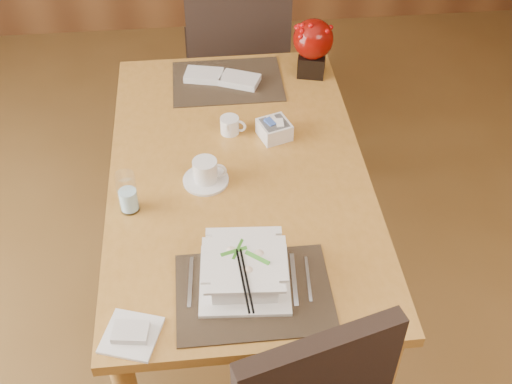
{
  "coord_description": "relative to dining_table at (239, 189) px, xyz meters",
  "views": [
    {
      "loc": [
        -0.11,
        -1.09,
        2.24
      ],
      "look_at": [
        0.04,
        0.35,
        0.87
      ],
      "focal_mm": 45.0,
      "sensor_mm": 36.0,
      "label": 1
    }
  ],
  "objects": [
    {
      "name": "berry_decor",
      "position": [
        0.35,
        0.58,
        0.23
      ],
      "size": [
        0.16,
        0.16,
        0.24
      ],
      "rotation": [
        0.0,
        0.0,
        -0.25
      ],
      "color": "black",
      "rests_on": "dining_table"
    },
    {
      "name": "placemat_near",
      "position": [
        0.0,
        -0.55,
        0.1
      ],
      "size": [
        0.45,
        0.33,
        0.01
      ],
      "primitive_type": "cube",
      "color": "black",
      "rests_on": "dining_table"
    },
    {
      "name": "far_chair",
      "position": [
        0.08,
        1.08,
        -0.05
      ],
      "size": [
        0.51,
        0.51,
        1.08
      ],
      "rotation": [
        0.0,
        0.0,
        3.16
      ],
      "color": "black",
      "rests_on": "ground"
    },
    {
      "name": "coffee_cup",
      "position": [
        -0.12,
        -0.05,
        0.14
      ],
      "size": [
        0.16,
        0.16,
        0.09
      ],
      "rotation": [
        0.0,
        0.0,
        -0.2
      ],
      "color": "silver",
      "rests_on": "dining_table"
    },
    {
      "name": "dining_table",
      "position": [
        0.0,
        0.0,
        0.0
      ],
      "size": [
        0.9,
        1.5,
        0.75
      ],
      "color": "#B47B32",
      "rests_on": "ground"
    },
    {
      "name": "bread_plate",
      "position": [
        -0.35,
        -0.66,
        0.1
      ],
      "size": [
        0.18,
        0.18,
        0.01
      ],
      "primitive_type": "cube",
      "rotation": [
        0.0,
        0.0,
        -0.32
      ],
      "color": "silver",
      "rests_on": "dining_table"
    },
    {
      "name": "napkins_far",
      "position": [
        -0.01,
        0.55,
        0.12
      ],
      "size": [
        0.33,
        0.21,
        0.03
      ],
      "primitive_type": null,
      "rotation": [
        0.0,
        0.0,
        -0.34
      ],
      "color": "silver",
      "rests_on": "dining_table"
    },
    {
      "name": "creamer_jug",
      "position": [
        -0.01,
        0.21,
        0.13
      ],
      "size": [
        0.12,
        0.12,
        0.07
      ],
      "primitive_type": null,
      "rotation": [
        0.0,
        0.0,
        -0.33
      ],
      "color": "silver",
      "rests_on": "dining_table"
    },
    {
      "name": "water_glass",
      "position": [
        -0.37,
        -0.16,
        0.17
      ],
      "size": [
        0.08,
        0.08,
        0.15
      ],
      "primitive_type": "cylinder",
      "rotation": [
        0.0,
        0.0,
        0.19
      ],
      "color": "white",
      "rests_on": "dining_table"
    },
    {
      "name": "placemat_far",
      "position": [
        0.0,
        0.55,
        0.1
      ],
      "size": [
        0.45,
        0.33,
        0.01
      ],
      "primitive_type": "cube",
      "color": "black",
      "rests_on": "dining_table"
    },
    {
      "name": "soup_setting",
      "position": [
        -0.02,
        -0.5,
        0.15
      ],
      "size": [
        0.28,
        0.28,
        0.11
      ],
      "rotation": [
        0.0,
        0.0,
        -0.07
      ],
      "color": "silver",
      "rests_on": "dining_table"
    },
    {
      "name": "sugar_caddy",
      "position": [
        0.15,
        0.17,
        0.13
      ],
      "size": [
        0.13,
        0.13,
        0.06
      ],
      "primitive_type": "cube",
      "rotation": [
        0.0,
        0.0,
        0.32
      ],
      "color": "silver",
      "rests_on": "dining_table"
    }
  ]
}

